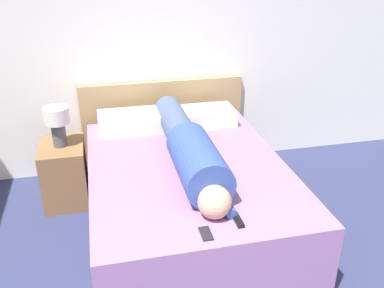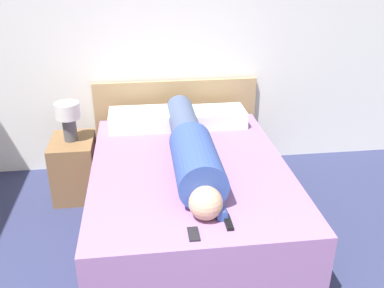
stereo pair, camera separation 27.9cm
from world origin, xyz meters
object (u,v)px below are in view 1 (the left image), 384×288
pillow_near_headboard (134,121)px  pillow_second (202,116)px  tv_remote (238,220)px  nightstand (65,173)px  cell_phone (206,234)px  person_lying (190,149)px  table_lamp (57,122)px  bed (188,197)px

pillow_near_headboard → pillow_second: bearing=0.0°
pillow_near_headboard → pillow_second: size_ratio=1.05×
pillow_near_headboard → pillow_second: pillow_near_headboard is taller
tv_remote → nightstand: bearing=127.9°
nightstand → tv_remote: (1.12, -1.44, 0.32)m
nightstand → cell_phone: cell_phone is taller
person_lying → tv_remote: size_ratio=11.72×
table_lamp → tv_remote: table_lamp is taller
person_lying → tv_remote: bearing=-80.8°
bed → tv_remote: tv_remote is taller
person_lying → pillow_second: size_ratio=2.95×
nightstand → person_lying: (0.99, -0.67, 0.45)m
tv_remote → cell_phone: 0.24m
pillow_second → cell_phone: pillow_second is taller
pillow_near_headboard → pillow_second: 0.64m
pillow_near_headboard → tv_remote: (0.47, -1.57, -0.07)m
nightstand → table_lamp: bearing=-76.0°
bed → pillow_second: size_ratio=3.35×
person_lying → nightstand: bearing=146.1°
nightstand → tv_remote: bearing=-52.1°
person_lying → pillow_near_headboard: (-0.35, 0.80, -0.06)m
bed → tv_remote: bearing=-79.7°
nightstand → person_lying: 1.28m
pillow_near_headboard → tv_remote: 1.64m
cell_phone → person_lying: bearing=83.5°
bed → pillow_near_headboard: size_ratio=3.18×
person_lying → pillow_near_headboard: bearing=113.3°
nightstand → table_lamp: (0.00, -0.00, 0.50)m
pillow_near_headboard → pillow_second: (0.64, 0.00, -0.01)m
tv_remote → pillow_near_headboard: bearing=106.7°
person_lying → cell_phone: bearing=-96.5°
nightstand → pillow_second: bearing=6.0°
table_lamp → cell_phone: size_ratio=2.67×
bed → pillow_second: 0.92m
bed → table_lamp: 1.27m
person_lying → pillow_near_headboard: 0.88m
table_lamp → person_lying: (0.99, -0.67, -0.05)m
pillow_near_headboard → cell_phone: 1.68m
table_lamp → cell_phone: (0.90, -1.52, -0.19)m
table_lamp → pillow_near_headboard: 0.67m
bed → table_lamp: bearing=146.2°
person_lying → pillow_second: 0.86m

